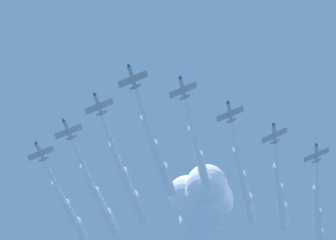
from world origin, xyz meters
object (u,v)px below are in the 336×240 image
Objects in this scene: jet_lead at (158,157)px; jet_starboard_outer at (72,214)px; jet_trail_port at (318,223)px; jet_port_outer at (280,197)px; jet_starboard_mid at (102,204)px; jet_starboard_inner at (129,185)px; jet_port_mid at (245,188)px; jet_port_inner at (203,169)px.

jet_starboard_outer is at bearing -157.94° from jet_lead.
jet_trail_port reaches higher than jet_lead.
jet_port_outer is at bearing 104.14° from jet_lead.
jet_lead is at bearing 16.53° from jet_starboard_mid.
jet_port_mid reaches higher than jet_starboard_inner.
jet_port_outer is (-11.55, 45.83, 1.02)m from jet_lead.
jet_lead is 1.00× the size of jet_starboard_outer.
jet_starboard_inner is 29.83m from jet_starboard_outer.
jet_port_inner is at bearing -75.38° from jet_port_mid.
jet_trail_port is at bearing 80.58° from jet_starboard_mid.
jet_trail_port is (-10.27, 18.56, -0.86)m from jet_port_outer.
jet_port_inner is 0.97× the size of jet_starboard_mid.
jet_lead is 35.71m from jet_starboard_mid.
jet_port_mid is 0.95× the size of jet_trail_port.
jet_starboard_inner is 1.04× the size of jet_port_mid.
jet_starboard_outer is (-45.53, -18.45, 3.29)m from jet_lead.
jet_starboard_inner is at bearing -102.30° from jet_port_mid.
jet_starboard_outer is (-33.98, -64.28, 2.27)m from jet_port_outer.
jet_lead is 1.04× the size of jet_port_outer.
jet_lead is 67.98m from jet_trail_port.
jet_starboard_outer is at bearing -151.86° from jet_starboard_inner.
jet_port_inner reaches higher than jet_lead.
jet_trail_port is (12.36, 74.53, -1.85)m from jet_starboard_mid.
jet_port_inner is 16.63m from jet_port_mid.
jet_starboard_inner is at bearing 28.14° from jet_starboard_outer.
jet_port_inner reaches higher than jet_starboard_outer.
jet_starboard_mid is 14.12m from jet_starboard_outer.
jet_trail_port is (-10.67, 31.44, -1.98)m from jet_port_mid.
jet_starboard_outer is at bearing -143.81° from jet_starboard_mid.
jet_starboard_mid is at bearing -118.12° from jet_port_mid.
jet_starboard_outer is 0.90× the size of jet_trail_port.
jet_lead is at bearing -71.31° from jet_port_mid.
jet_port_outer reaches higher than jet_lead.
jet_port_mid is at bearing 61.88° from jet_starboard_mid.
jet_starboard_inner is (-12.32, -21.34, -2.62)m from jet_port_inner.
jet_trail_port is (-21.82, 64.38, 0.16)m from jet_lead.
jet_starboard_mid reaches higher than jet_trail_port.
jet_port_outer is (7.74, 50.24, -0.10)m from jet_starboard_inner.
jet_port_mid reaches higher than jet_port_outer.
jet_starboard_mid is at bearing 36.19° from jet_starboard_outer.
jet_trail_port is (-14.85, 47.46, -3.58)m from jet_port_inner.
jet_starboard_inner is 50.84m from jet_port_outer.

